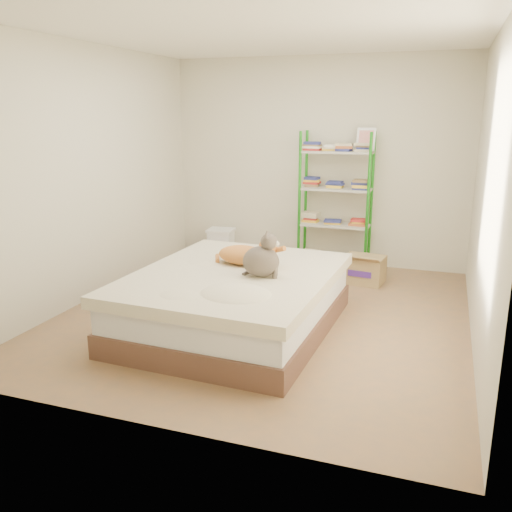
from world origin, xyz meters
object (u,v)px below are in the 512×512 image
at_px(orange_cat, 243,253).
at_px(shelf_unit, 336,201).
at_px(white_bin, 221,243).
at_px(bed, 235,301).
at_px(grey_cat, 261,255).
at_px(cardboard_box, 364,269).

bearing_deg(orange_cat, shelf_unit, 78.86).
bearing_deg(white_bin, bed, -64.32).
bearing_deg(bed, grey_cat, -5.84).
height_order(bed, orange_cat, orange_cat).
xyz_separation_m(bed, grey_cat, (0.26, -0.04, 0.46)).
relative_size(orange_cat, grey_cat, 1.48).
distance_m(grey_cat, white_bin, 2.75).
relative_size(bed, white_bin, 5.53).
bearing_deg(shelf_unit, orange_cat, -102.72).
xyz_separation_m(orange_cat, cardboard_box, (0.92, 1.52, -0.49)).
bearing_deg(grey_cat, orange_cat, 29.80).
relative_size(orange_cat, shelf_unit, 0.33).
height_order(orange_cat, cardboard_box, orange_cat).
xyz_separation_m(orange_cat, grey_cat, (0.28, -0.30, 0.08)).
relative_size(grey_cat, cardboard_box, 0.80).
distance_m(orange_cat, cardboard_box, 1.84).
height_order(bed, shelf_unit, shelf_unit).
distance_m(bed, grey_cat, 0.53).
relative_size(bed, grey_cat, 5.57).
relative_size(grey_cat, white_bin, 0.99).
distance_m(bed, shelf_unit, 2.43).
bearing_deg(shelf_unit, cardboard_box, -49.40).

